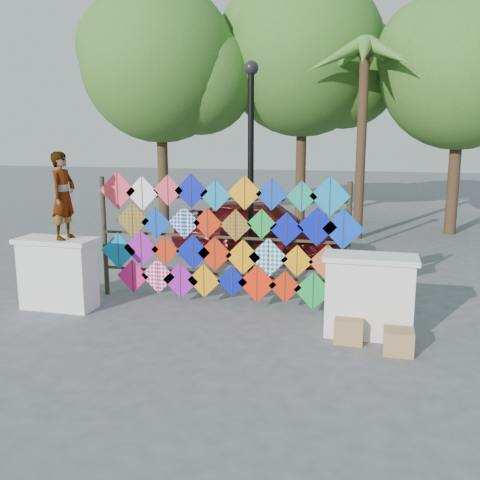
% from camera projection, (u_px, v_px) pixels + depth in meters
% --- Properties ---
extents(ground, '(80.00, 80.00, 0.00)m').
position_uv_depth(ground, '(206.00, 317.00, 9.16)').
color(ground, slate).
rests_on(ground, ground).
extents(parapet_left, '(1.40, 0.65, 1.28)m').
position_uv_depth(parapet_left, '(58.00, 273.00, 9.51)').
color(parapet_left, white).
rests_on(parapet_left, ground).
extents(parapet_right, '(1.40, 0.65, 1.28)m').
position_uv_depth(parapet_right, '(369.00, 295.00, 8.18)').
color(parapet_right, white).
rests_on(parapet_right, ground).
extents(kite_rack, '(4.99, 0.24, 2.42)m').
position_uv_depth(kite_rack, '(222.00, 240.00, 9.59)').
color(kite_rack, '#2E2719').
rests_on(kite_rack, ground).
extents(tree_west, '(5.85, 5.20, 8.01)m').
position_uv_depth(tree_west, '(163.00, 65.00, 17.79)').
color(tree_west, '#49321F').
rests_on(tree_west, ground).
extents(tree_mid, '(6.30, 5.60, 8.61)m').
position_uv_depth(tree_mid, '(306.00, 56.00, 18.50)').
color(tree_mid, '#49321F').
rests_on(tree_mid, ground).
extents(tree_east, '(5.40, 4.80, 7.42)m').
position_uv_depth(tree_east, '(465.00, 70.00, 16.00)').
color(tree_east, '#49321F').
rests_on(tree_east, ground).
extents(palm_tree, '(3.62, 3.62, 5.83)m').
position_uv_depth(palm_tree, '(364.00, 68.00, 15.26)').
color(palm_tree, '#49321F').
rests_on(palm_tree, ground).
extents(vendor_woman, '(0.38, 0.57, 1.51)m').
position_uv_depth(vendor_woman, '(63.00, 196.00, 9.20)').
color(vendor_woman, '#99999E').
rests_on(vendor_woman, parapet_left).
extents(sedan, '(4.61, 2.34, 1.50)m').
position_uv_depth(sedan, '(260.00, 228.00, 13.52)').
color(sedan, '#4F0D0E').
rests_on(sedan, ground).
extents(lamppost, '(0.28, 0.28, 4.46)m').
position_uv_depth(lamppost, '(251.00, 154.00, 10.47)').
color(lamppost, black).
rests_on(lamppost, ground).
extents(cardboard_box_near, '(0.42, 0.38, 0.38)m').
position_uv_depth(cardboard_box_near, '(349.00, 330.00, 8.01)').
color(cardboard_box_near, '#AC7D53').
rests_on(cardboard_box_near, ground).
extents(cardboard_box_far, '(0.42, 0.38, 0.35)m').
position_uv_depth(cardboard_box_far, '(398.00, 342.00, 7.60)').
color(cardboard_box_far, '#AC7D53').
rests_on(cardboard_box_far, ground).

